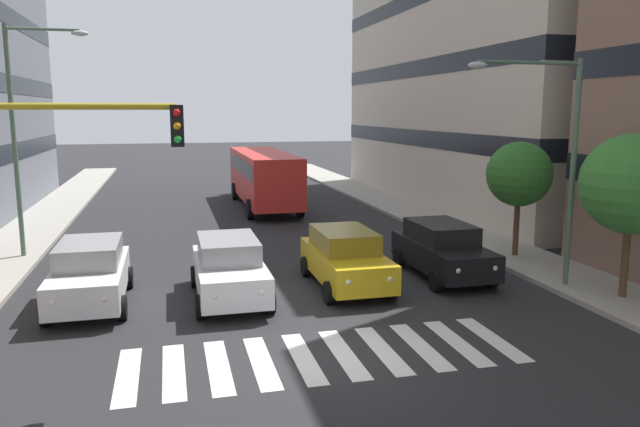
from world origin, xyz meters
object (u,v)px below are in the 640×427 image
object	(u,v)px
street_tree_1	(519,174)
car_1	(345,258)
street_lamp_left	(555,146)
traffic_light_gantry	(4,198)
car_3	(90,273)
car_0	(442,249)
bus_behind_traffic	(263,173)
car_2	(229,268)
street_tree_0	(632,184)
street_lamp_right	(25,120)

from	to	relation	value
street_tree_1	car_1	bearing A→B (deg)	14.89
street_lamp_left	street_tree_1	bearing A→B (deg)	-108.76
traffic_light_gantry	street_lamp_left	distance (m)	13.92
car_3	street_lamp_left	bearing A→B (deg)	171.68
car_1	car_0	bearing A→B (deg)	-174.05
car_0	bus_behind_traffic	xyz separation A→B (m)	(3.32, -15.42, 0.97)
street_lamp_left	car_3	bearing A→B (deg)	-8.32
traffic_light_gantry	bus_behind_traffic	bearing A→B (deg)	-110.36
car_1	street_lamp_left	bearing A→B (deg)	161.89
car_2	street_tree_0	distance (m)	11.19
street_tree_1	car_2	bearing A→B (deg)	11.91
car_3	street_lamp_left	size ratio (longest dim) A/B	0.68
car_1	street_lamp_left	xyz separation A→B (m)	(-5.61, 1.84, 3.36)
car_0	street_lamp_left	bearing A→B (deg)	136.50
bus_behind_traffic	street_tree_0	world-z (taller)	street_tree_0
car_3	street_tree_1	distance (m)	14.33
traffic_light_gantry	street_lamp_left	xyz separation A→B (m)	(-13.45, -3.52, 0.54)
car_2	car_0	bearing A→B (deg)	-174.10
street_lamp_right	street_tree_0	xyz separation A→B (m)	(-16.79, 9.25, -1.65)
car_2	bus_behind_traffic	size ratio (longest dim) A/B	0.42
street_lamp_left	bus_behind_traffic	bearing A→B (deg)	-72.31
car_0	car_1	size ratio (longest dim) A/B	1.00
car_2	car_3	world-z (taller)	same
traffic_light_gantry	car_3	bearing A→B (deg)	-96.74
car_2	street_tree_0	bearing A→B (deg)	164.57
car_3	street_lamp_right	size ratio (longest dim) A/B	0.56
car_3	car_0	bearing A→B (deg)	-178.32
traffic_light_gantry	street_lamp_right	world-z (taller)	street_lamp_right
car_1	street_lamp_right	world-z (taller)	street_lamp_right
street_lamp_right	street_tree_1	xyz separation A→B (m)	(-16.60, 4.15, -1.90)
street_lamp_left	street_tree_0	distance (m)	2.25
car_1	street_tree_0	distance (m)	8.12
bus_behind_traffic	street_lamp_left	world-z (taller)	street_lamp_left
traffic_light_gantry	street_tree_0	size ratio (longest dim) A/B	1.22
car_1	car_3	size ratio (longest dim) A/B	1.00
car_0	car_3	xyz separation A→B (m)	(10.52, 0.31, 0.00)
bus_behind_traffic	traffic_light_gantry	world-z (taller)	traffic_light_gantry
car_0	street_tree_1	distance (m)	4.40
street_lamp_right	bus_behind_traffic	bearing A→B (deg)	-134.85
street_lamp_left	street_tree_1	distance (m)	4.05
bus_behind_traffic	street_tree_0	size ratio (longest dim) A/B	2.34
car_2	bus_behind_traffic	world-z (taller)	bus_behind_traffic
traffic_light_gantry	street_tree_1	world-z (taller)	traffic_light_gantry
car_3	street_lamp_left	world-z (taller)	street_lamp_left
car_0	car_2	xyz separation A→B (m)	(6.81, 0.70, 0.00)
car_3	traffic_light_gantry	distance (m)	6.12
car_1	street_lamp_right	bearing A→B (deg)	-31.54
car_2	street_tree_0	xyz separation A→B (m)	(-10.54, 2.91, 2.39)
car_1	traffic_light_gantry	distance (m)	9.91
car_0	car_1	xyz separation A→B (m)	(3.32, 0.35, 0.00)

